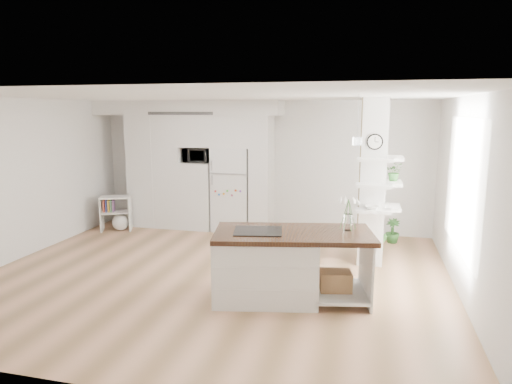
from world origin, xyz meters
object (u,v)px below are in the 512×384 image
Objects in this scene: refrigerator at (233,189)px; kitchen_island at (275,264)px; bookshelf at (117,216)px; floor_plant_a at (379,246)px.

refrigerator reaches higher than kitchen_island.
refrigerator is 2.49m from bookshelf.
kitchen_island is 2.45m from floor_plant_a.
bookshelf is 5.35m from floor_plant_a.
kitchen_island is 4.60× the size of floor_plant_a.
refrigerator is at bearing 104.09° from kitchen_island.
refrigerator reaches higher than floor_plant_a.
kitchen_island is at bearing -124.39° from floor_plant_a.
floor_plant_a is (1.38, 2.01, -0.24)m from kitchen_island.
kitchen_island is at bearing -56.86° from bookshelf.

